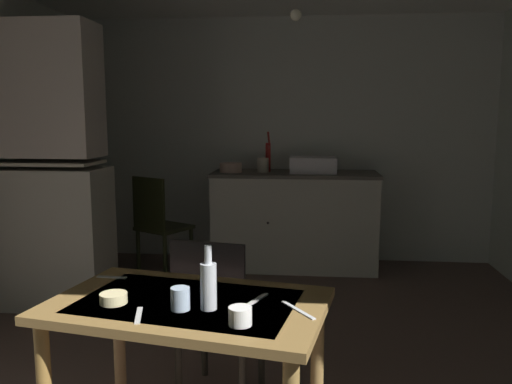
{
  "coord_description": "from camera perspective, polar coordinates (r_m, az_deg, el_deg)",
  "views": [
    {
      "loc": [
        0.27,
        -3.27,
        1.47
      ],
      "look_at": [
        -0.05,
        -0.11,
        1.01
      ],
      "focal_mm": 36.2,
      "sensor_mm": 36.0,
      "label": 1
    }
  ],
  "objects": [
    {
      "name": "stoneware_crock",
      "position": [
        5.0,
        0.77,
        2.99
      ],
      "size": [
        0.11,
        0.11,
        0.14
      ],
      "primitive_type": "cylinder",
      "color": "beige",
      "rests_on": "counter_cabinet"
    },
    {
      "name": "wall_back",
      "position": [
        5.35,
        2.89,
        5.7
      ],
      "size": [
        4.32,
        0.1,
        2.46
      ],
      "primitive_type": "cube",
      "color": "beige",
      "rests_on": "ground"
    },
    {
      "name": "ground_plane",
      "position": [
        3.59,
        0.99,
        -15.86
      ],
      "size": [
        5.22,
        5.22,
        0.0
      ],
      "primitive_type": "plane",
      "color": "brown"
    },
    {
      "name": "teaspoon_near_bowl",
      "position": [
        2.45,
        -15.65,
        -9.05
      ],
      "size": [
        0.14,
        0.03,
        0.0
      ],
      "primitive_type": "cube",
      "rotation": [
        0.0,
        0.0,
        3.08
      ],
      "color": "beige",
      "rests_on": "dining_table"
    },
    {
      "name": "counter_cabinet",
      "position": [
        5.07,
        4.25,
        -3.1
      ],
      "size": [
        1.6,
        0.64,
        0.94
      ],
      "color": "beige",
      "rests_on": "ground"
    },
    {
      "name": "hand_pump",
      "position": [
        5.04,
        1.34,
        4.18
      ],
      "size": [
        0.05,
        0.27,
        0.39
      ],
      "color": "#B21E19",
      "rests_on": "counter_cabinet"
    },
    {
      "name": "hutch_cabinet",
      "position": [
        4.25,
        -21.61,
        1.55
      ],
      "size": [
        0.81,
        0.47,
        2.16
      ],
      "color": "beige",
      "rests_on": "ground"
    },
    {
      "name": "glass_bottle",
      "position": [
        1.98,
        -5.28,
        -10.09
      ],
      "size": [
        0.06,
        0.06,
        0.25
      ],
      "color": "#B7BCC1",
      "rests_on": "dining_table"
    },
    {
      "name": "sink_basin",
      "position": [
        4.99,
        6.34,
        3.03
      ],
      "size": [
        0.44,
        0.34,
        0.15
      ],
      "color": "white",
      "rests_on": "counter_cabinet"
    },
    {
      "name": "serving_bowl_wide",
      "position": [
        2.12,
        -15.46,
        -11.24
      ],
      "size": [
        0.11,
        0.11,
        0.04
      ],
      "primitive_type": "cylinder",
      "color": "beige",
      "rests_on": "dining_table"
    },
    {
      "name": "dining_table",
      "position": [
        2.14,
        -7.53,
        -14.68
      ],
      "size": [
        1.18,
        0.84,
        0.75
      ],
      "color": "olive",
      "rests_on": "ground"
    },
    {
      "name": "pendant_bulb",
      "position": [
        3.69,
        4.44,
        18.91
      ],
      "size": [
        0.08,
        0.08,
        0.08
      ],
      "primitive_type": "sphere",
      "color": "#F9EFCC"
    },
    {
      "name": "chair_by_counter",
      "position": [
        4.74,
        -10.68,
        -3.54
      ],
      "size": [
        0.54,
        0.54,
        0.95
      ],
      "color": "#292B16",
      "rests_on": "ground"
    },
    {
      "name": "teacup_cream",
      "position": [
        1.85,
        -1.76,
        -13.54
      ],
      "size": [
        0.08,
        0.08,
        0.06
      ],
      "primitive_type": "cylinder",
      "color": "white",
      "rests_on": "dining_table"
    },
    {
      "name": "mixing_bowl_counter",
      "position": [
        5.0,
        -2.8,
        2.7
      ],
      "size": [
        0.22,
        0.22,
        0.09
      ],
      "primitive_type": "cylinder",
      "color": "tan",
      "rests_on": "counter_cabinet"
    },
    {
      "name": "table_knife",
      "position": [
        1.99,
        4.65,
        -12.86
      ],
      "size": [
        0.13,
        0.18,
        0.0
      ],
      "primitive_type": "cube",
      "rotation": [
        0.0,
        0.0,
        5.33
      ],
      "color": "silver",
      "rests_on": "dining_table"
    },
    {
      "name": "serving_spoon",
      "position": [
        1.98,
        -12.84,
        -13.15
      ],
      "size": [
        0.06,
        0.16,
        0.0
      ],
      "primitive_type": "cube",
      "rotation": [
        0.0,
        0.0,
        1.82
      ],
      "color": "beige",
      "rests_on": "dining_table"
    },
    {
      "name": "mug_tall",
      "position": [
        2.0,
        -8.37,
        -11.58
      ],
      "size": [
        0.07,
        0.07,
        0.09
      ],
      "primitive_type": "cylinder",
      "color": "#9EB2C6",
      "rests_on": "dining_table"
    },
    {
      "name": "teaspoon_by_cup",
      "position": [
        2.09,
        0.11,
        -11.8
      ],
      "size": [
        0.08,
        0.15,
        0.0
      ],
      "primitive_type": "cube",
      "rotation": [
        0.0,
        0.0,
        1.16
      ],
      "color": "beige",
      "rests_on": "dining_table"
    },
    {
      "name": "chair_far_side",
      "position": [
        2.71,
        -4.34,
        -13.17
      ],
      "size": [
        0.47,
        0.47,
        0.88
      ],
      "color": "#29251D",
      "rests_on": "ground"
    }
  ]
}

